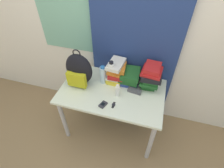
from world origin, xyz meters
TOP-DOWN VIEW (x-y plane):
  - ground_plane at (0.00, 0.00)m, footprint 12.00×12.00m
  - wall_back at (-0.00, 0.79)m, footprint 6.00×0.06m
  - curtain_blue at (0.14, 0.73)m, footprint 0.99×0.04m
  - desk at (0.00, 0.35)m, footprint 1.16×0.70m
  - backpack at (-0.39, 0.37)m, footprint 0.31×0.19m
  - book_stack_left at (-0.00, 0.55)m, footprint 0.22×0.29m
  - book_stack_center at (0.16, 0.55)m, footprint 0.23×0.26m
  - book_stack_right at (0.39, 0.55)m, footprint 0.23×0.26m
  - water_bottle at (-0.14, 0.46)m, footprint 0.07×0.07m
  - sports_bottle at (-0.05, 0.48)m, footprint 0.07×0.07m
  - sunscreen_bottle at (0.08, 0.30)m, footprint 0.05×0.05m
  - cell_phone at (-0.03, 0.12)m, footprint 0.08×0.10m
  - sunglasses_case at (0.24, 0.40)m, footprint 0.16×0.08m
  - wristwatch at (0.07, 0.15)m, footprint 0.04×0.08m

SIDE VIEW (x-z plane):
  - ground_plane at x=0.00m, z-range 0.00..0.00m
  - desk at x=0.00m, z-range 0.26..0.98m
  - wristwatch at x=0.07m, z-range 0.71..0.72m
  - cell_phone at x=-0.03m, z-range 0.71..0.73m
  - sunglasses_case at x=0.24m, z-range 0.71..0.75m
  - sunscreen_bottle at x=0.08m, z-range 0.71..0.86m
  - book_stack_center at x=0.16m, z-range 0.71..0.87m
  - water_bottle at x=-0.14m, z-range 0.71..0.93m
  - book_stack_left at x=0.00m, z-range 0.71..0.95m
  - book_stack_right at x=0.39m, z-range 0.72..0.99m
  - sports_bottle at x=-0.05m, z-range 0.71..1.00m
  - backpack at x=-0.39m, z-range 0.68..1.12m
  - curtain_blue at x=0.14m, z-range 0.00..2.50m
  - wall_back at x=0.00m, z-range 0.00..2.50m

